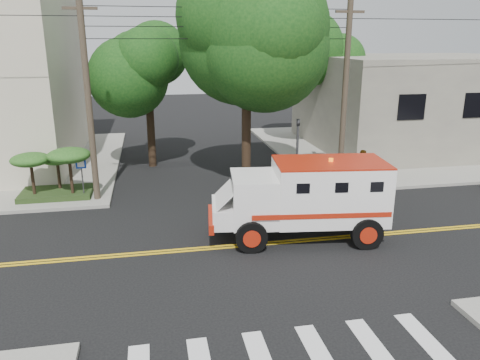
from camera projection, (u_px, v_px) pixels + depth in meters
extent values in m
plane|color=black|center=(242.00, 245.00, 16.94)|extent=(100.00, 100.00, 0.00)
cube|color=gray|center=(396.00, 147.00, 32.09)|extent=(17.00, 17.00, 0.15)
cube|color=slate|center=(417.00, 101.00, 31.95)|extent=(14.00, 12.00, 6.00)
cylinder|color=#382D23|center=(89.00, 104.00, 20.27)|extent=(0.28, 0.28, 9.00)
cylinder|color=#382D23|center=(345.00, 97.00, 22.63)|extent=(0.28, 0.28, 9.00)
cylinder|color=black|center=(246.00, 120.00, 22.32)|extent=(0.44, 0.44, 7.00)
sphere|color=#0F3911|center=(247.00, 43.00, 21.32)|extent=(5.32, 5.32, 5.32)
sphere|color=#0F3911|center=(275.00, 30.00, 20.65)|extent=(4.56, 4.56, 4.56)
cylinder|color=black|center=(150.00, 119.00, 26.87)|extent=(0.44, 0.44, 5.60)
sphere|color=#0F3911|center=(148.00, 69.00, 26.07)|extent=(3.92, 3.92, 3.92)
sphere|color=#0F3911|center=(163.00, 61.00, 25.57)|extent=(3.36, 3.36, 3.36)
cylinder|color=black|center=(316.00, 102.00, 32.69)|extent=(0.44, 0.44, 5.95)
sphere|color=#0F3911|center=(319.00, 58.00, 31.83)|extent=(4.20, 4.20, 4.20)
sphere|color=#0F3911|center=(335.00, 52.00, 31.31)|extent=(3.60, 3.60, 3.60)
cylinder|color=#3F3F42|center=(297.00, 156.00, 22.39)|extent=(0.12, 0.12, 3.60)
imported|color=#3F3F42|center=(298.00, 129.00, 22.00)|extent=(0.15, 0.18, 0.90)
cylinder|color=#3F3F42|center=(83.00, 180.00, 21.35)|extent=(0.06, 0.06, 2.00)
cube|color=#0C33A5|center=(81.00, 164.00, 21.06)|extent=(0.45, 0.03, 0.45)
cube|color=#1E3314|center=(57.00, 193.00, 21.89)|extent=(3.20, 2.00, 0.24)
cylinder|color=black|center=(33.00, 178.00, 21.19)|extent=(0.14, 0.14, 1.52)
ellipsoid|color=#144415|center=(30.00, 160.00, 20.94)|extent=(1.73, 1.73, 0.60)
cylinder|color=black|center=(59.00, 174.00, 22.05)|extent=(0.14, 0.14, 1.36)
ellipsoid|color=#144415|center=(57.00, 159.00, 21.83)|extent=(1.55, 1.55, 0.54)
cylinder|color=black|center=(71.00, 175.00, 21.29)|extent=(0.14, 0.14, 1.68)
ellipsoid|color=#144415|center=(69.00, 155.00, 21.01)|extent=(1.91, 1.91, 0.66)
cube|color=white|center=(329.00, 191.00, 17.22)|extent=(4.26, 2.83, 2.16)
cube|color=white|center=(254.00, 198.00, 17.09)|extent=(1.90, 2.44, 1.75)
cube|color=black|center=(232.00, 187.00, 16.90)|extent=(0.27, 1.74, 0.72)
cube|color=white|center=(225.00, 212.00, 17.16)|extent=(1.17, 2.15, 0.72)
cube|color=#AD200D|center=(211.00, 219.00, 17.20)|extent=(0.45, 2.22, 0.36)
cube|color=#AD200D|center=(331.00, 162.00, 16.90)|extent=(4.26, 2.83, 0.06)
cylinder|color=black|center=(251.00, 237.00, 16.27)|extent=(1.16, 0.46, 1.13)
cylinder|color=black|center=(246.00, 214.00, 18.47)|extent=(1.16, 0.46, 1.13)
cylinder|color=black|center=(367.00, 234.00, 16.55)|extent=(1.16, 0.46, 1.13)
cylinder|color=black|center=(348.00, 211.00, 18.75)|extent=(1.16, 0.46, 1.13)
imported|color=gray|center=(361.00, 168.00, 23.10)|extent=(0.80, 0.69, 1.85)
imported|color=gray|center=(344.00, 170.00, 22.96)|extent=(0.85, 0.68, 1.71)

